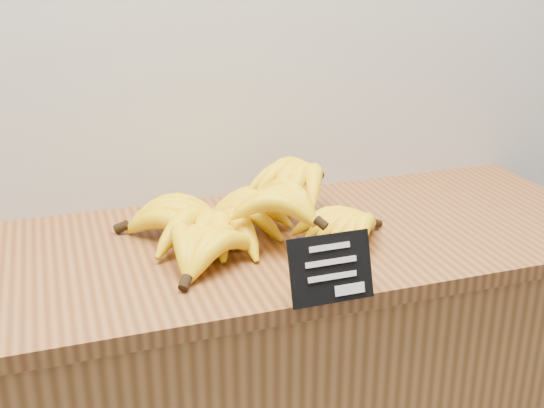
{
  "coord_description": "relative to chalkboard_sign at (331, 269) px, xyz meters",
  "views": [
    {
      "loc": [
        -0.23,
        1.59,
        1.48
      ],
      "look_at": [
        0.14,
        2.7,
        1.02
      ],
      "focal_mm": 45.0,
      "sensor_mm": 36.0,
      "label": 1
    }
  ],
  "objects": [
    {
      "name": "counter_top",
      "position": [
        -0.03,
        0.26,
        -0.07
      ],
      "size": [
        1.42,
        0.54,
        0.03
      ],
      "primitive_type": "cube",
      "color": "brown",
      "rests_on": "counter"
    },
    {
      "name": "chalkboard_sign",
      "position": [
        0.0,
        0.0,
        0.0
      ],
      "size": [
        0.14,
        0.04,
        0.11
      ],
      "primitive_type": "cube",
      "rotation": [
        -0.32,
        0.0,
        0.0
      ],
      "color": "black",
      "rests_on": "counter_top"
    },
    {
      "name": "banana_pile",
      "position": [
        -0.06,
        0.27,
        -0.01
      ],
      "size": [
        0.5,
        0.37,
        0.12
      ],
      "color": "yellow",
      "rests_on": "counter_top"
    }
  ]
}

